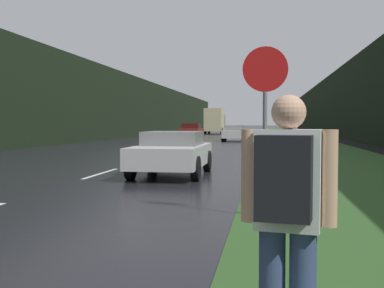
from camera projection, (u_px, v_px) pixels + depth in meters
The scene contains 13 objects.
grass_verge at pixel (298, 142), 38.42m from camera, with size 6.00×240.00×0.02m, color #2D5123.
lane_stripe_c at pixel (101, 173), 14.66m from camera, with size 0.12×3.00×0.01m, color silver.
lane_stripe_d at pixel (154, 157), 21.57m from camera, with size 0.12×3.00×0.01m, color silver.
lane_stripe_e at pixel (181, 149), 28.48m from camera, with size 0.12×3.00×0.01m, color silver.
lane_stripe_f at pixel (198, 144), 35.40m from camera, with size 0.12×3.00×0.01m, color silver.
treeline_far_side at pixel (119, 106), 50.89m from camera, with size 2.00×140.00×6.75m, color black.
treeline_near_side at pixel (354, 101), 47.21m from camera, with size 2.00×140.00×7.36m, color black.
stop_sign at pixel (265, 111), 7.77m from camera, with size 0.73×0.07×2.78m.
hitchhiker_with_backpack at pixel (287, 212), 2.98m from camera, with size 0.59×0.46×1.72m.
car_passing_near at pixel (172, 152), 14.16m from camera, with size 1.99×4.07×1.29m.
car_passing_far at pixel (234, 133), 41.01m from camera, with size 1.92×4.00×1.35m.
car_oncoming at pixel (192, 131), 46.82m from camera, with size 2.00×4.29×1.51m.
delivery_truck at pixel (215, 121), 68.02m from camera, with size 2.54×7.15×3.54m.
Camera 1 is at (4.99, 0.77, 1.54)m, focal length 45.00 mm.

